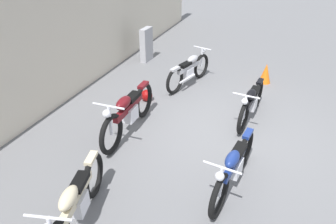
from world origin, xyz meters
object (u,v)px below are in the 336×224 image
Objects in this scene: stone_marker at (146,45)px; motorcycle_maroon at (128,112)px; helmet at (147,95)px; motorcycle_black at (251,102)px; motorcycle_blue at (234,167)px; motorcycle_silver at (189,70)px; traffic_cone at (266,73)px; motorcycle_cream at (76,204)px.

motorcycle_maroon is at bearing -160.80° from stone_marker.
helmet is 2.53m from motorcycle_black.
motorcycle_blue is 0.88× the size of motorcycle_maroon.
motorcycle_blue is 4.04m from motorcycle_silver.
motorcycle_silver is (-0.89, 1.94, 0.16)m from traffic_cone.
stone_marker is at bearing 70.18° from motorcycle_silver.
stone_marker is 3.84m from traffic_cone.
motorcycle_blue is (-4.94, -3.71, -0.10)m from stone_marker.
helmet is 0.15× the size of motorcycle_blue.
motorcycle_maroon is (0.88, 2.30, 0.06)m from motorcycle_blue.
motorcycle_silver is 2.75m from motorcycle_maroon.
motorcycle_silver is 2.22m from motorcycle_black.
stone_marker is at bearing -177.37° from motorcycle_cream.
motorcycle_black is (2.32, 0.03, -0.01)m from motorcycle_blue.
motorcycle_maroon reaches higher than traffic_cone.
stone_marker is 1.93× the size of traffic_cone.
traffic_cone is 2.17m from motorcycle_black.
motorcycle_cream reaches higher than helmet.
motorcycle_maroon is at bearing -102.58° from motorcycle_blue.
stone_marker is at bearing 23.95° from helmet.
motorcycle_maroon reaches higher than helmet.
motorcycle_silver reaches higher than helmet.
stone_marker is 4.30m from motorcycle_maroon.
motorcycle_silver is (3.59, 1.85, 0.01)m from motorcycle_blue.
motorcycle_silver is 1.00× the size of motorcycle_black.
helmet is 0.15× the size of motorcycle_silver.
stone_marker is 6.18m from motorcycle_blue.
traffic_cone is at bearing 146.14° from motorcycle_maroon.
motorcycle_maroon is (-2.71, 0.45, 0.05)m from motorcycle_silver.
stone_marker is 0.55× the size of motorcycle_black.
motorcycle_cream is at bearing -18.31° from motorcycle_black.
traffic_cone is at bearing -96.88° from stone_marker.
motorcycle_blue is at bearing -143.10° from stone_marker.
motorcycle_black is at bearing 122.09° from motorcycle_maroon.
traffic_cone is at bearing -176.30° from motorcycle_black.
motorcycle_maroon is 1.12× the size of motorcycle_cream.
motorcycle_blue is at bearing 178.82° from traffic_cone.
motorcycle_silver is at bearing -125.86° from stone_marker.
motorcycle_black is 4.26m from motorcycle_cream.
motorcycle_maroon reaches higher than motorcycle_blue.
stone_marker is 3.65× the size of helmet.
stone_marker reaches higher than motorcycle_maroon.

